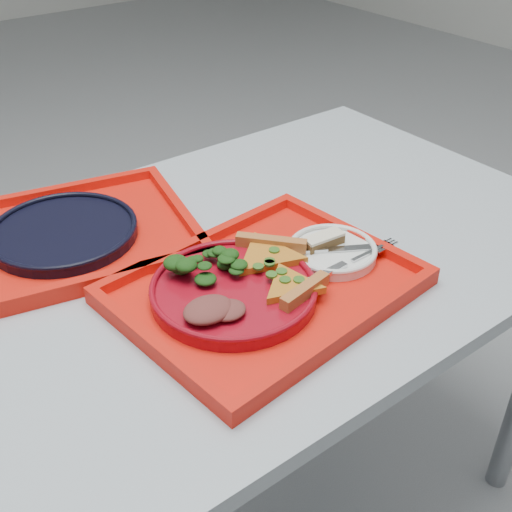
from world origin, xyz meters
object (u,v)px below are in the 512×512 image
(tray_main, at_px, (265,290))
(navy_plate, at_px, (64,233))
(tray_far, at_px, (65,240))
(dinner_plate, at_px, (234,292))
(dessert_bar, at_px, (323,240))

(tray_main, xyz_separation_m, navy_plate, (-0.19, 0.34, 0.01))
(tray_far, bearing_deg, tray_main, -47.59)
(tray_main, distance_m, navy_plate, 0.39)
(navy_plate, bearing_deg, dinner_plate, -66.76)
(tray_far, distance_m, dinner_plate, 0.36)
(tray_far, bearing_deg, dinner_plate, -54.48)
(dinner_plate, height_order, dessert_bar, dessert_bar)
(navy_plate, height_order, dessert_bar, dessert_bar)
(navy_plate, bearing_deg, tray_main, -59.87)
(navy_plate, relative_size, dessert_bar, 3.50)
(tray_far, relative_size, dessert_bar, 6.05)
(navy_plate, bearing_deg, tray_far, 0.00)
(tray_far, xyz_separation_m, navy_plate, (0.00, 0.00, 0.01))
(dinner_plate, relative_size, dessert_bar, 3.50)
(tray_main, bearing_deg, navy_plate, 114.29)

